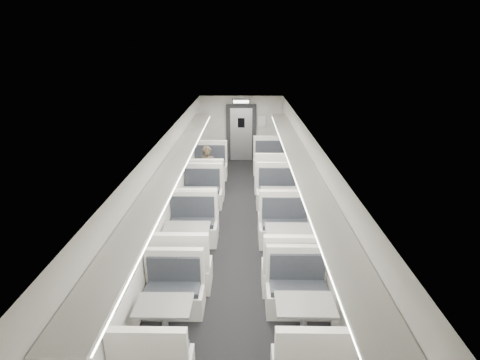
{
  "coord_description": "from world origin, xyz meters",
  "views": [
    {
      "loc": [
        0.14,
        -7.63,
        4.13
      ],
      "look_at": [
        0.03,
        0.54,
        1.17
      ],
      "focal_mm": 28.0,
      "sensor_mm": 36.0,
      "label": 1
    }
  ],
  "objects_px": {
    "booth_left_a": "(207,175)",
    "booth_right_d": "(304,323)",
    "booth_right_a": "(272,169)",
    "booth_left_d": "(165,323)",
    "booth_right_c": "(288,247)",
    "vestibule_door": "(241,133)",
    "exit_sign": "(241,101)",
    "passenger": "(208,172)",
    "booth_right_b": "(279,205)",
    "booth_left_c": "(187,245)",
    "booth_left_b": "(199,205)"
  },
  "relations": [
    {
      "from": "booth_left_a",
      "to": "booth_right_d",
      "type": "height_order",
      "value": "booth_left_a"
    },
    {
      "from": "booth_left_a",
      "to": "booth_right_a",
      "type": "xyz_separation_m",
      "value": [
        2.0,
        0.51,
        0.01
      ]
    },
    {
      "from": "booth_left_d",
      "to": "booth_right_a",
      "type": "relative_size",
      "value": 0.85
    },
    {
      "from": "booth_right_c",
      "to": "vestibule_door",
      "type": "relative_size",
      "value": 1.05
    },
    {
      "from": "booth_left_d",
      "to": "exit_sign",
      "type": "height_order",
      "value": "exit_sign"
    },
    {
      "from": "booth_left_a",
      "to": "passenger",
      "type": "bearing_deg",
      "value": -82.98
    },
    {
      "from": "booth_right_b",
      "to": "vestibule_door",
      "type": "relative_size",
      "value": 1.06
    },
    {
      "from": "booth_right_b",
      "to": "booth_right_a",
      "type": "bearing_deg",
      "value": 90.0
    },
    {
      "from": "passenger",
      "to": "booth_left_d",
      "type": "bearing_deg",
      "value": -94.77
    },
    {
      "from": "booth_right_c",
      "to": "passenger",
      "type": "height_order",
      "value": "passenger"
    },
    {
      "from": "booth_right_b",
      "to": "exit_sign",
      "type": "relative_size",
      "value": 3.57
    },
    {
      "from": "booth_left_a",
      "to": "passenger",
      "type": "height_order",
      "value": "passenger"
    },
    {
      "from": "passenger",
      "to": "exit_sign",
      "type": "distance_m",
      "value": 3.58
    },
    {
      "from": "booth_left_c",
      "to": "vestibule_door",
      "type": "xyz_separation_m",
      "value": [
        1.0,
        7.04,
        0.65
      ]
    },
    {
      "from": "booth_right_d",
      "to": "booth_left_b",
      "type": "bearing_deg",
      "value": 115.74
    },
    {
      "from": "booth_right_b",
      "to": "booth_left_c",
      "type": "bearing_deg",
      "value": -135.49
    },
    {
      "from": "booth_right_d",
      "to": "exit_sign",
      "type": "relative_size",
      "value": 3.29
    },
    {
      "from": "booth_right_d",
      "to": "passenger",
      "type": "distance_m",
      "value": 5.95
    },
    {
      "from": "booth_right_c",
      "to": "passenger",
      "type": "distance_m",
      "value": 4.0
    },
    {
      "from": "booth_left_a",
      "to": "booth_right_a",
      "type": "bearing_deg",
      "value": 14.2
    },
    {
      "from": "booth_left_b",
      "to": "booth_right_a",
      "type": "distance_m",
      "value": 3.39
    },
    {
      "from": "booth_right_b",
      "to": "passenger",
      "type": "xyz_separation_m",
      "value": [
        -1.91,
        1.49,
        0.35
      ]
    },
    {
      "from": "booth_right_c",
      "to": "booth_right_d",
      "type": "relative_size",
      "value": 1.08
    },
    {
      "from": "booth_right_b",
      "to": "booth_right_d",
      "type": "distance_m",
      "value": 4.13
    },
    {
      "from": "booth_left_b",
      "to": "booth_left_c",
      "type": "height_order",
      "value": "booth_left_c"
    },
    {
      "from": "vestibule_door",
      "to": "exit_sign",
      "type": "height_order",
      "value": "exit_sign"
    },
    {
      "from": "exit_sign",
      "to": "booth_left_b",
      "type": "bearing_deg",
      "value": -102.33
    },
    {
      "from": "booth_right_d",
      "to": "passenger",
      "type": "xyz_separation_m",
      "value": [
        -1.91,
        5.62,
        0.38
      ]
    },
    {
      "from": "booth_left_c",
      "to": "vestibule_door",
      "type": "bearing_deg",
      "value": 81.92
    },
    {
      "from": "exit_sign",
      "to": "booth_left_c",
      "type": "bearing_deg",
      "value": -98.67
    },
    {
      "from": "booth_left_b",
      "to": "exit_sign",
      "type": "bearing_deg",
      "value": 77.67
    },
    {
      "from": "booth_left_c",
      "to": "booth_right_b",
      "type": "bearing_deg",
      "value": 44.51
    },
    {
      "from": "booth_right_c",
      "to": "booth_left_d",
      "type": "bearing_deg",
      "value": -133.25
    },
    {
      "from": "booth_right_c",
      "to": "booth_left_c",
      "type": "bearing_deg",
      "value": 178.5
    },
    {
      "from": "booth_left_b",
      "to": "booth_right_a",
      "type": "bearing_deg",
      "value": 53.87
    },
    {
      "from": "booth_left_d",
      "to": "passenger",
      "type": "distance_m",
      "value": 5.65
    },
    {
      "from": "booth_left_b",
      "to": "booth_left_d",
      "type": "relative_size",
      "value": 1.1
    },
    {
      "from": "booth_left_b",
      "to": "passenger",
      "type": "height_order",
      "value": "passenger"
    },
    {
      "from": "booth_left_b",
      "to": "booth_right_a",
      "type": "height_order",
      "value": "booth_right_a"
    },
    {
      "from": "booth_right_b",
      "to": "passenger",
      "type": "distance_m",
      "value": 2.44
    },
    {
      "from": "booth_left_d",
      "to": "vestibule_door",
      "type": "relative_size",
      "value": 0.93
    },
    {
      "from": "booth_left_a",
      "to": "vestibule_door",
      "type": "distance_m",
      "value": 3.07
    },
    {
      "from": "booth_left_b",
      "to": "vestibule_door",
      "type": "height_order",
      "value": "vestibule_door"
    },
    {
      "from": "booth_left_b",
      "to": "booth_left_d",
      "type": "height_order",
      "value": "booth_left_b"
    },
    {
      "from": "booth_left_a",
      "to": "booth_right_b",
      "type": "distance_m",
      "value": 3.01
    },
    {
      "from": "booth_right_a",
      "to": "booth_left_b",
      "type": "bearing_deg",
      "value": -126.13
    },
    {
      "from": "booth_left_a",
      "to": "booth_left_c",
      "type": "xyz_separation_m",
      "value": [
        0.0,
        -4.22,
        -0.01
      ]
    },
    {
      "from": "passenger",
      "to": "booth_right_a",
      "type": "bearing_deg",
      "value": 29.84
    },
    {
      "from": "booth_left_a",
      "to": "booth_right_c",
      "type": "distance_m",
      "value": 4.71
    },
    {
      "from": "booth_left_a",
      "to": "booth_right_b",
      "type": "xyz_separation_m",
      "value": [
        2.0,
        -2.25,
        -0.01
      ]
    }
  ]
}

